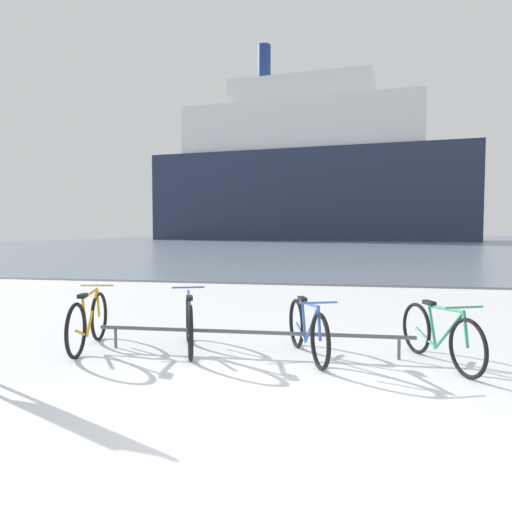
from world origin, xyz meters
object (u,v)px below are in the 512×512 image
bicycle_1 (189,323)px  ferry_ship (306,174)px  bicycle_2 (307,330)px  bicycle_3 (440,336)px  bicycle_0 (88,322)px

bicycle_1 → ferry_ship: ferry_ship is taller
bicycle_1 → ferry_ship: bearing=93.0°
bicycle_1 → bicycle_2: bicycle_1 is taller
bicycle_1 → bicycle_2: 1.58m
bicycle_3 → ferry_ship: 64.74m
bicycle_0 → ferry_ship: (-1.93, 63.81, 9.27)m
bicycle_0 → bicycle_2: bearing=1.9°
bicycle_3 → ferry_ship: size_ratio=0.04×
bicycle_3 → bicycle_2: bearing=178.9°
bicycle_2 → bicycle_3: bearing=-1.1°
bicycle_1 → bicycle_3: bicycle_1 is taller
ferry_ship → bicycle_0: bearing=-88.3°
bicycle_1 → bicycle_3: size_ratio=0.98×
bicycle_0 → bicycle_3: bearing=0.9°
bicycle_0 → bicycle_2: size_ratio=1.01×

